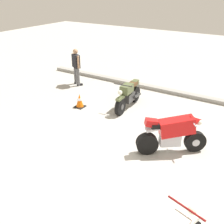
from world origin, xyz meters
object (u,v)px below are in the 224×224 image
object	(u,v)px
motorcycle_olive_vintage	(128,95)
person_in_black_shirt	(76,65)
traffic_cone	(80,101)
motorcycle_red_sportbike	(173,133)

from	to	relation	value
motorcycle_olive_vintage	person_in_black_shirt	xyz separation A→B (m)	(-3.20, 0.91, 0.45)
person_in_black_shirt	traffic_cone	size ratio (longest dim) A/B	3.13
motorcycle_red_sportbike	traffic_cone	world-z (taller)	motorcycle_red_sportbike
person_in_black_shirt	motorcycle_red_sportbike	bearing A→B (deg)	-88.08
motorcycle_red_sportbike	traffic_cone	bearing A→B (deg)	128.88
motorcycle_olive_vintage	person_in_black_shirt	distance (m)	3.36
person_in_black_shirt	traffic_cone	world-z (taller)	person_in_black_shirt
motorcycle_red_sportbike	traffic_cone	size ratio (longest dim) A/B	3.15
motorcycle_red_sportbike	motorcycle_olive_vintage	bearing A→B (deg)	104.31
motorcycle_olive_vintage	motorcycle_red_sportbike	bearing A→B (deg)	46.91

